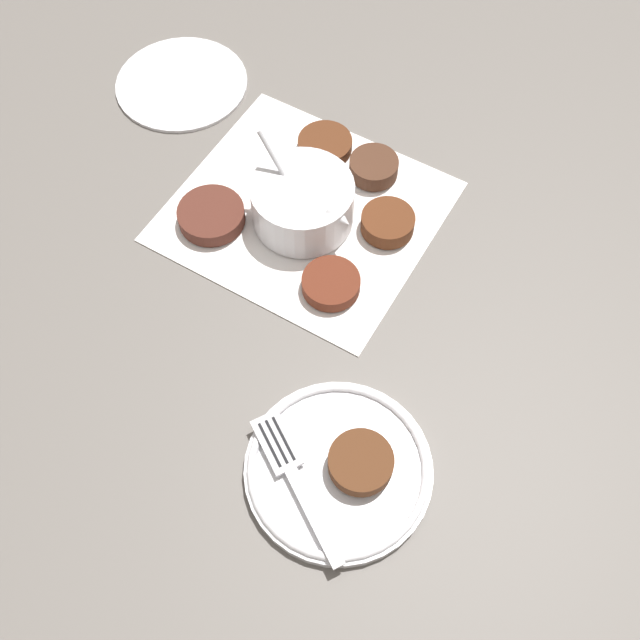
# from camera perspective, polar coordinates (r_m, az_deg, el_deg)

# --- Properties ---
(ground_plane) EXTENTS (4.00, 4.00, 0.00)m
(ground_plane) POSITION_cam_1_polar(r_m,az_deg,el_deg) (0.85, -1.49, 6.97)
(ground_plane) COLOR #605B56
(napkin) EXTENTS (0.33, 0.31, 0.00)m
(napkin) POSITION_cam_1_polar(r_m,az_deg,el_deg) (0.86, -1.15, 8.31)
(napkin) COLOR white
(napkin) RESTS_ON ground_plane
(sauce_bowl) EXTENTS (0.13, 0.11, 0.10)m
(sauce_bowl) POSITION_cam_1_polar(r_m,az_deg,el_deg) (0.84, -1.29, 8.80)
(sauce_bowl) COLOR silver
(sauce_bowl) RESTS_ON napkin
(fritter_0) EXTENTS (0.06, 0.06, 0.02)m
(fritter_0) POSITION_cam_1_polar(r_m,az_deg,el_deg) (0.80, 0.84, 2.79)
(fritter_0) COLOR #5B2718
(fritter_0) RESTS_ON napkin
(fritter_1) EXTENTS (0.06, 0.06, 0.02)m
(fritter_1) POSITION_cam_1_polar(r_m,az_deg,el_deg) (0.84, 5.18, 7.39)
(fritter_1) COLOR #542B17
(fritter_1) RESTS_ON napkin
(fritter_2) EXTENTS (0.07, 0.07, 0.01)m
(fritter_2) POSITION_cam_1_polar(r_m,az_deg,el_deg) (0.92, 0.38, 13.25)
(fritter_2) COLOR #512A17
(fritter_2) RESTS_ON napkin
(fritter_3) EXTENTS (0.08, 0.08, 0.02)m
(fritter_3) POSITION_cam_1_polar(r_m,az_deg,el_deg) (0.86, -8.28, 7.89)
(fritter_3) COLOR #4E261D
(fritter_3) RESTS_ON napkin
(fritter_4) EXTENTS (0.06, 0.06, 0.02)m
(fritter_4) POSITION_cam_1_polar(r_m,az_deg,el_deg) (0.89, 4.11, 11.54)
(fritter_4) COLOR #472B1D
(fritter_4) RESTS_ON napkin
(serving_plate) EXTENTS (0.18, 0.18, 0.02)m
(serving_plate) POSITION_cam_1_polar(r_m,az_deg,el_deg) (0.71, 1.41, -11.29)
(serving_plate) COLOR silver
(serving_plate) RESTS_ON ground_plane
(fritter_on_plate) EXTENTS (0.06, 0.06, 0.02)m
(fritter_on_plate) POSITION_cam_1_polar(r_m,az_deg,el_deg) (0.70, 3.13, -10.77)
(fritter_on_plate) COLOR #512D19
(fritter_on_plate) RESTS_ON serving_plate
(fork) EXTENTS (0.15, 0.08, 0.00)m
(fork) POSITION_cam_1_polar(r_m,az_deg,el_deg) (0.70, -2.22, -11.42)
(fork) COLOR silver
(fork) RESTS_ON serving_plate
(extra_saucer) EXTENTS (0.17, 0.17, 0.01)m
(extra_saucer) POSITION_cam_1_polar(r_m,az_deg,el_deg) (1.02, -10.51, 17.40)
(extra_saucer) COLOR silver
(extra_saucer) RESTS_ON ground_plane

